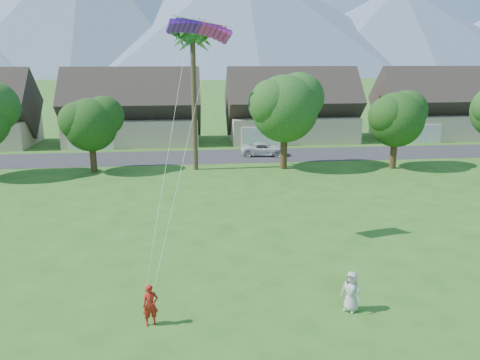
{
  "coord_description": "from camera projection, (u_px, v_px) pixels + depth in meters",
  "views": [
    {
      "loc": [
        -2.56,
        -13.07,
        9.93
      ],
      "look_at": [
        0.0,
        10.0,
        3.8
      ],
      "focal_mm": 35.0,
      "sensor_mm": 36.0,
      "label": 1
    }
  ],
  "objects": [
    {
      "name": "kite_flyer",
      "position": [
        150.0,
        305.0,
        17.69
      ],
      "size": [
        0.68,
        0.54,
        1.65
      ],
      "primitive_type": "imported",
      "rotation": [
        0.0,
        0.0,
        0.27
      ],
      "color": "#AA1F13",
      "rests_on": "ground"
    },
    {
      "name": "fan_palm",
      "position": [
        192.0,
        34.0,
        39.53
      ],
      "size": [
        3.0,
        3.0,
        13.8
      ],
      "color": "#4C3D26",
      "rests_on": "ground"
    },
    {
      "name": "parked_car",
      "position": [
        264.0,
        149.0,
        48.42
      ],
      "size": [
        5.0,
        2.82,
        1.32
      ],
      "primitive_type": "imported",
      "rotation": [
        0.0,
        0.0,
        1.43
      ],
      "color": "silver",
      "rests_on": "ground"
    },
    {
      "name": "parafoil_kite",
      "position": [
        200.0,
        27.0,
        23.07
      ],
      "size": [
        3.23,
        1.24,
        0.5
      ],
      "rotation": [
        0.0,
        0.0,
        0.17
      ],
      "color": "#5716AB",
      "rests_on": "ground"
    },
    {
      "name": "tree_row",
      "position": [
        204.0,
        116.0,
        40.82
      ],
      "size": [
        62.27,
        6.67,
        8.45
      ],
      "color": "#47301C",
      "rests_on": "ground"
    },
    {
      "name": "watcher",
      "position": [
        351.0,
        292.0,
        18.67
      ],
      "size": [
        0.97,
        0.96,
        1.69
      ],
      "primitive_type": "imported",
      "rotation": [
        0.0,
        0.0,
        -0.78
      ],
      "color": "#B3B3AE",
      "rests_on": "ground"
    },
    {
      "name": "houses_row",
      "position": [
        214.0,
        113.0,
        55.86
      ],
      "size": [
        72.75,
        8.19,
        8.86
      ],
      "color": "beige",
      "rests_on": "ground"
    },
    {
      "name": "mountain_ridge",
      "position": [
        209.0,
        21.0,
        258.9
      ],
      "size": [
        540.0,
        240.0,
        70.0
      ],
      "color": "slate",
      "rests_on": "ground"
    },
    {
      "name": "street",
      "position": [
        214.0,
        156.0,
        48.04
      ],
      "size": [
        90.0,
        7.0,
        0.01
      ],
      "primitive_type": "cube",
      "color": "#2D2D30",
      "rests_on": "ground"
    }
  ]
}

